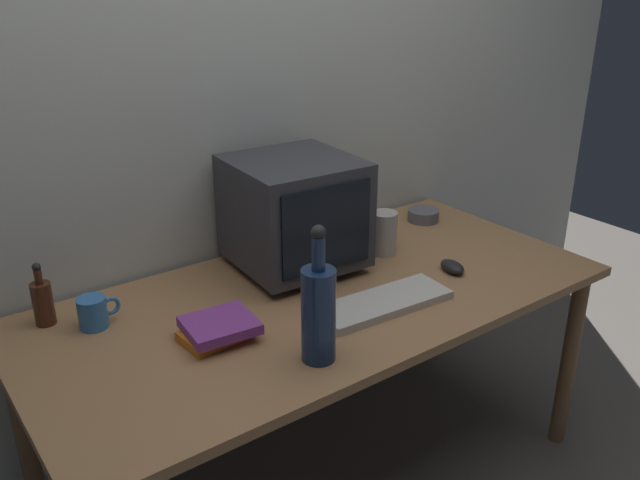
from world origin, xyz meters
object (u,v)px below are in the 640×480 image
Objects in this scene: bottle_short at (43,301)px; mug at (94,312)px; metal_canister at (384,233)px; computer_mouse at (452,267)px; crt_monitor at (294,213)px; keyboard at (383,303)px; bottle_tall at (318,311)px; book_stack at (219,329)px; cd_spindle at (423,215)px.

bottle_short reaches higher than mug.
computer_mouse is at bearing -72.11° from metal_canister.
computer_mouse is (0.39, -0.34, -0.17)m from crt_monitor.
bottle_tall reaches higher than keyboard.
crt_monitor is 3.40× the size of mug.
keyboard is at bearing -163.21° from computer_mouse.
bottle_short is at bearing 134.40° from book_stack.
mug is at bearing 179.22° from crt_monitor.
crt_monitor and bottle_tall have the same top height.
crt_monitor is 0.79m from bottle_short.
book_stack is at bearing -164.11° from cd_spindle.
bottle_tall is 0.71m from metal_canister.
metal_canister is (-0.08, 0.25, 0.06)m from computer_mouse.
computer_mouse is 0.83× the size of cd_spindle.
bottle_tall is 0.31m from book_stack.
mug is (-0.73, 0.39, 0.03)m from keyboard.
book_stack is at bearing 169.02° from keyboard.
keyboard is at bearing -143.79° from cd_spindle.
computer_mouse is 1.12m from mug.
crt_monitor is 0.56m from bottle_tall.
mug is (0.11, -0.10, -0.02)m from bottle_short.
bottle_tall is (-0.26, -0.49, -0.05)m from crt_monitor.
book_stack is at bearing -167.40° from metal_canister.
bottle_short reaches higher than cd_spindle.
keyboard is at bearing -131.50° from metal_canister.
metal_canister reaches higher than mug.
bottle_short is (-1.17, 0.45, 0.05)m from computer_mouse.
bottle_short is 0.92× the size of book_stack.
cd_spindle is 0.36m from metal_canister.
book_stack is 0.36m from mug.
computer_mouse is 1.25m from bottle_short.
bottle_tall is 1.97× the size of bottle_short.
keyboard is 0.82m from mug.
bottle_tall is 3.08× the size of mug.
keyboard is 0.34m from computer_mouse.
computer_mouse is 0.69m from bottle_tall.
crt_monitor is 0.52m from book_stack.
keyboard is at bearing 19.17° from bottle_tall.
mug is at bearing -178.19° from cd_spindle.
book_stack reaches higher than computer_mouse.
computer_mouse is 0.53× the size of bottle_short.
cd_spindle is at bearing 4.51° from crt_monitor.
crt_monitor reaches higher than mug.
crt_monitor reaches higher than bottle_short.
mug is 0.80× the size of metal_canister.
bottle_tall is at bearing -56.45° from book_stack.
bottle_short is 1.11m from metal_canister.
crt_monitor is at bearing -0.78° from mug.
crt_monitor is at bearing 30.90° from book_stack.
bottle_short is at bearing 136.66° from mug.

